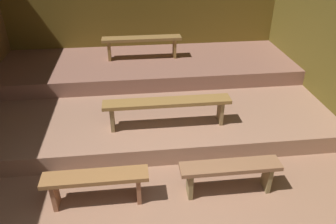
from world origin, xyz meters
The scene contains 8 objects.
ground centered at (0.00, 2.55, -0.04)m, with size 6.30×5.89×0.08m, color #936951.
wall_back centered at (0.00, 5.12, 1.26)m, with size 6.30×0.06×2.52m, color brown.
platform_lower centered at (0.00, 3.42, 0.13)m, with size 5.50×3.35×0.27m, color #9C725A.
platform_middle centered at (0.00, 4.23, 0.40)m, with size 5.50×1.72×0.27m, color #8A5D4D.
bench_floor_left centered at (-0.77, 1.18, 0.32)m, with size 1.18×0.24×0.42m.
bench_floor_right centered at (0.77, 1.18, 0.32)m, with size 1.18×0.24×0.42m.
bench_lower_center centered at (0.16, 2.32, 0.61)m, with size 1.80×0.24×0.42m.
bench_middle_center centered at (-0.09, 4.34, 0.87)m, with size 1.49×0.24×0.42m.
Camera 1 is at (-0.29, -1.64, 2.86)m, focal length 34.88 mm.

